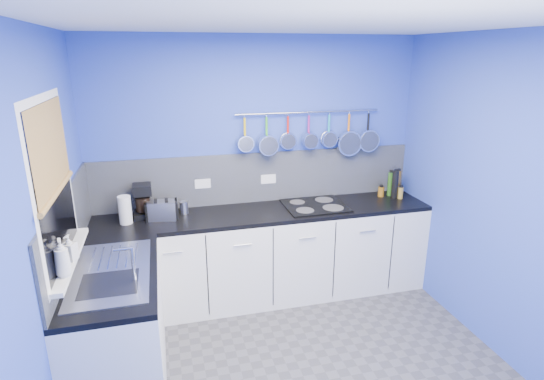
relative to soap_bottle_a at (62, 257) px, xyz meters
name	(u,v)px	position (x,y,z in m)	size (l,w,h in m)	color
floor	(303,377)	(1.53, -0.03, -1.18)	(3.20, 3.00, 0.02)	#47474C
ceiling	(313,20)	(1.53, -0.03, 1.34)	(3.20, 3.00, 0.02)	white
wall_back	(258,167)	(1.53, 1.48, 0.08)	(3.20, 0.02, 2.50)	#3049B7
wall_front	(450,380)	(1.53, -1.54, 0.08)	(3.20, 0.02, 2.50)	#3049B7
wall_left	(44,248)	(-0.08, -0.03, 0.08)	(0.02, 3.00, 2.50)	#3049B7
wall_right	(509,202)	(3.14, -0.03, 0.08)	(0.02, 3.00, 2.50)	#3049B7
backsplash_back	(258,177)	(1.53, 1.46, -0.02)	(3.20, 0.02, 0.50)	slate
backsplash_left	(69,226)	(-0.06, 0.57, -0.02)	(0.02, 1.80, 0.50)	slate
cabinet_run_back	(265,256)	(1.53, 1.17, -0.74)	(3.20, 0.60, 0.86)	white
worktop_back	(265,213)	(1.53, 1.17, -0.29)	(3.20, 0.60, 0.04)	black
cabinet_run_left	(119,330)	(0.23, 0.27, -0.74)	(0.60, 1.20, 0.86)	white
worktop_left	(112,274)	(0.23, 0.27, -0.29)	(0.60, 1.20, 0.04)	black
window_frame	(54,184)	(-0.05, 0.27, 0.38)	(0.01, 1.00, 1.10)	white
window_glass	(54,184)	(-0.04, 0.27, 0.38)	(0.01, 0.90, 1.00)	black
bamboo_blind	(50,148)	(-0.03, 0.27, 0.61)	(0.01, 0.90, 0.55)	tan
window_sill	(70,258)	(-0.02, 0.27, -0.13)	(0.10, 0.98, 0.03)	white
sink_unit	(112,271)	(0.23, 0.27, -0.27)	(0.50, 0.95, 0.01)	silver
mixer_tap	(133,264)	(0.39, 0.09, -0.14)	(0.12, 0.08, 0.26)	silver
socket_left	(203,184)	(0.98, 1.45, -0.04)	(0.15, 0.01, 0.09)	white
socket_right	(268,179)	(1.63, 1.45, -0.04)	(0.15, 0.01, 0.09)	white
pot_rail	(309,112)	(2.03, 1.42, 0.61)	(0.02, 0.02, 1.45)	silver
soap_bottle_a	(62,257)	(0.00, 0.00, 0.00)	(0.09, 0.09, 0.24)	white
soap_bottle_b	(69,248)	(0.00, 0.21, -0.03)	(0.08, 0.08, 0.17)	white
paper_towel	(125,210)	(0.27, 1.18, -0.14)	(0.11, 0.11, 0.25)	white
coffee_maker	(143,201)	(0.42, 1.29, -0.12)	(0.17, 0.19, 0.31)	black
toaster	(162,210)	(0.58, 1.21, -0.19)	(0.26, 0.15, 0.17)	silver
canister	(184,207)	(0.78, 1.30, -0.21)	(0.08, 0.08, 0.11)	silver
hob	(315,205)	(2.03, 1.18, -0.26)	(0.59, 0.52, 0.01)	black
pan_0	(245,133)	(1.40, 1.41, 0.44)	(0.16, 0.08, 0.35)	silver
pan_1	(267,134)	(1.61, 1.41, 0.42)	(0.20, 0.12, 0.39)	silver
pan_2	(288,131)	(1.82, 1.41, 0.44)	(0.16, 0.06, 0.35)	silver
pan_3	(309,130)	(2.03, 1.41, 0.44)	(0.15, 0.11, 0.34)	silver
pan_4	(329,130)	(2.24, 1.41, 0.44)	(0.16, 0.07, 0.35)	silver
pan_5	(349,133)	(2.45, 1.41, 0.39)	(0.26, 0.08, 0.45)	silver
pan_6	(368,131)	(2.67, 1.41, 0.40)	(0.23, 0.08, 0.42)	silver
condiment_0	(398,183)	(2.98, 1.29, -0.14)	(0.05, 0.05, 0.27)	brown
condiment_1	(390,184)	(2.90, 1.30, -0.14)	(0.06, 0.06, 0.25)	#265919
condiment_2	(381,192)	(2.80, 1.30, -0.22)	(0.06, 0.06, 0.10)	#8C5914
condiment_3	(400,193)	(2.96, 1.19, -0.21)	(0.05, 0.05, 0.12)	olive
condiment_4	(395,185)	(2.90, 1.20, -0.13)	(0.06, 0.06, 0.29)	black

